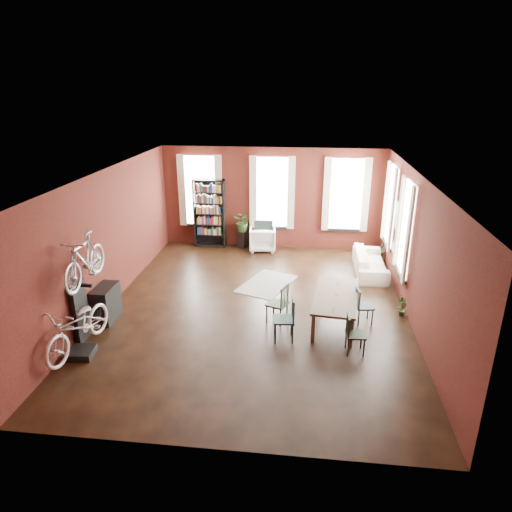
# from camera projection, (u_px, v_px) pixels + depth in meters

# --- Properties ---
(room) EXTENTS (9.00, 9.04, 3.22)m
(room) POSITION_uv_depth(u_px,v_px,m) (269.00, 215.00, 10.64)
(room) COLOR black
(room) RESTS_ON ground
(dining_table) EXTENTS (1.14, 2.11, 0.69)m
(dining_table) POSITION_uv_depth(u_px,v_px,m) (335.00, 309.00, 10.09)
(dining_table) COLOR brown
(dining_table) RESTS_ON ground
(dining_chair_a) EXTENTS (0.48, 0.48, 0.94)m
(dining_chair_a) POSITION_uv_depth(u_px,v_px,m) (284.00, 319.00, 9.39)
(dining_chair_a) COLOR #1B3C3B
(dining_chair_a) RESTS_ON ground
(dining_chair_b) EXTENTS (0.54, 0.54, 0.90)m
(dining_chair_b) POSITION_uv_depth(u_px,v_px,m) (277.00, 304.00, 10.10)
(dining_chair_b) COLOR #202F1B
(dining_chair_b) RESTS_ON ground
(dining_chair_c) EXTENTS (0.40, 0.40, 0.81)m
(dining_chair_c) POSITION_uv_depth(u_px,v_px,m) (356.00, 334.00, 8.94)
(dining_chair_c) COLOR black
(dining_chair_c) RESTS_ON ground
(dining_chair_d) EXTENTS (0.44, 0.44, 0.82)m
(dining_chair_d) POSITION_uv_depth(u_px,v_px,m) (364.00, 306.00, 10.08)
(dining_chair_d) COLOR #173232
(dining_chair_d) RESTS_ON ground
(bookshelf) EXTENTS (1.00, 0.32, 2.20)m
(bookshelf) POSITION_uv_depth(u_px,v_px,m) (210.00, 213.00, 14.67)
(bookshelf) COLOR black
(bookshelf) RESTS_ON ground
(white_armchair) EXTENTS (0.88, 0.84, 0.83)m
(white_armchair) POSITION_uv_depth(u_px,v_px,m) (262.00, 238.00, 14.53)
(white_armchair) COLOR white
(white_armchair) RESTS_ON ground
(cream_sofa) EXTENTS (0.61, 2.08, 0.81)m
(cream_sofa) POSITION_uv_depth(u_px,v_px,m) (371.00, 259.00, 12.80)
(cream_sofa) COLOR beige
(cream_sofa) RESTS_ON ground
(striped_rug) EXTENTS (1.65, 2.01, 0.01)m
(striped_rug) POSITION_uv_depth(u_px,v_px,m) (267.00, 284.00, 12.18)
(striped_rug) COLOR black
(striped_rug) RESTS_ON ground
(bike_trainer) EXTENTS (0.54, 0.54, 0.14)m
(bike_trainer) POSITION_uv_depth(u_px,v_px,m) (81.00, 353.00, 8.94)
(bike_trainer) COLOR black
(bike_trainer) RESTS_ON ground
(bike_wall_rack) EXTENTS (0.16, 0.60, 1.30)m
(bike_wall_rack) POSITION_uv_depth(u_px,v_px,m) (81.00, 312.00, 9.31)
(bike_wall_rack) COLOR black
(bike_wall_rack) RESTS_ON ground
(console_table) EXTENTS (0.40, 0.80, 0.80)m
(console_table) POSITION_uv_depth(u_px,v_px,m) (106.00, 303.00, 10.23)
(console_table) COLOR black
(console_table) RESTS_ON ground
(plant_stand) EXTENTS (0.36, 0.36, 0.55)m
(plant_stand) POSITION_uv_depth(u_px,v_px,m) (242.00, 239.00, 14.82)
(plant_stand) COLOR black
(plant_stand) RESTS_ON ground
(plant_by_sofa) EXTENTS (0.58, 0.72, 0.28)m
(plant_by_sofa) POSITION_uv_depth(u_px,v_px,m) (380.00, 256.00, 13.77)
(plant_by_sofa) COLOR #2D5723
(plant_by_sofa) RESTS_ON ground
(plant_small) EXTENTS (0.47, 0.53, 0.17)m
(plant_small) POSITION_uv_depth(u_px,v_px,m) (401.00, 313.00, 10.48)
(plant_small) COLOR #2D5020
(plant_small) RESTS_ON ground
(bicycle_floor) EXTENTS (0.82, 1.11, 1.93)m
(bicycle_floor) POSITION_uv_depth(u_px,v_px,m) (75.00, 305.00, 8.60)
(bicycle_floor) COLOR silver
(bicycle_floor) RESTS_ON bike_trainer
(bicycle_hung) EXTENTS (0.47, 1.00, 1.66)m
(bicycle_hung) POSITION_uv_depth(u_px,v_px,m) (82.00, 244.00, 8.76)
(bicycle_hung) COLOR #A5A8AD
(bicycle_hung) RESTS_ON bike_wall_rack
(plant_on_stand) EXTENTS (0.75, 0.79, 0.49)m
(plant_on_stand) POSITION_uv_depth(u_px,v_px,m) (243.00, 224.00, 14.64)
(plant_on_stand) COLOR #2E6026
(plant_on_stand) RESTS_ON plant_stand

